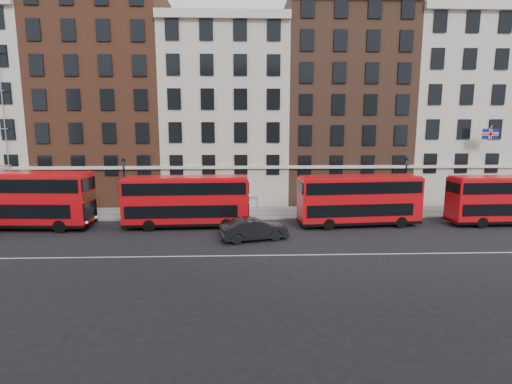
{
  "coord_description": "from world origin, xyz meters",
  "views": [
    {
      "loc": [
        1.65,
        -26.76,
        8.32
      ],
      "look_at": [
        2.81,
        5.0,
        3.0
      ],
      "focal_mm": 28.0,
      "sensor_mm": 36.0,
      "label": 1
    }
  ],
  "objects_px": {
    "bus_c": "(359,199)",
    "bus_d": "(508,199)",
    "traffic_light": "(493,191)",
    "bus_b": "(186,200)",
    "bus_a": "(21,199)",
    "car_front": "(254,229)"
  },
  "relations": [
    {
      "from": "bus_a",
      "to": "bus_b",
      "type": "xyz_separation_m",
      "value": [
        13.19,
        -0.0,
        -0.22
      ]
    },
    {
      "from": "traffic_light",
      "to": "bus_c",
      "type": "bearing_deg",
      "value": -167.83
    },
    {
      "from": "bus_a",
      "to": "car_front",
      "type": "distance_m",
      "value": 19.09
    },
    {
      "from": "bus_c",
      "to": "car_front",
      "type": "xyz_separation_m",
      "value": [
        -8.82,
        -3.84,
        -1.45
      ]
    },
    {
      "from": "bus_c",
      "to": "bus_a",
      "type": "bearing_deg",
      "value": 175.15
    },
    {
      "from": "bus_b",
      "to": "traffic_light",
      "type": "distance_m",
      "value": 27.55
    },
    {
      "from": "traffic_light",
      "to": "bus_b",
      "type": "bearing_deg",
      "value": -174.1
    },
    {
      "from": "bus_d",
      "to": "traffic_light",
      "type": "xyz_separation_m",
      "value": [
        0.49,
        2.83,
        0.23
      ]
    },
    {
      "from": "bus_b",
      "to": "bus_c",
      "type": "height_order",
      "value": "bus_b"
    },
    {
      "from": "bus_b",
      "to": "bus_d",
      "type": "relative_size",
      "value": 1.03
    },
    {
      "from": "bus_d",
      "to": "traffic_light",
      "type": "height_order",
      "value": "bus_d"
    },
    {
      "from": "bus_d",
      "to": "bus_b",
      "type": "bearing_deg",
      "value": 178.06
    },
    {
      "from": "bus_d",
      "to": "car_front",
      "type": "xyz_separation_m",
      "value": [
        -21.48,
        -3.84,
        -1.4
      ]
    },
    {
      "from": "bus_c",
      "to": "bus_d",
      "type": "bearing_deg",
      "value": -4.84
    },
    {
      "from": "bus_b",
      "to": "bus_c",
      "type": "distance_m",
      "value": 14.26
    },
    {
      "from": "bus_a",
      "to": "bus_d",
      "type": "xyz_separation_m",
      "value": [
        40.1,
        -0.0,
        -0.27
      ]
    },
    {
      "from": "bus_c",
      "to": "bus_d",
      "type": "xyz_separation_m",
      "value": [
        12.65,
        0.0,
        -0.05
      ]
    },
    {
      "from": "traffic_light",
      "to": "bus_d",
      "type": "bearing_deg",
      "value": -99.74
    },
    {
      "from": "bus_b",
      "to": "bus_a",
      "type": "bearing_deg",
      "value": 178.12
    },
    {
      "from": "bus_a",
      "to": "traffic_light",
      "type": "distance_m",
      "value": 40.68
    },
    {
      "from": "bus_c",
      "to": "car_front",
      "type": "distance_m",
      "value": 9.73
    },
    {
      "from": "bus_c",
      "to": "bus_d",
      "type": "height_order",
      "value": "bus_c"
    }
  ]
}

